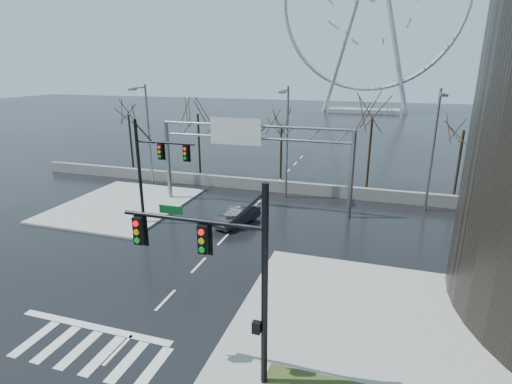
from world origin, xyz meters
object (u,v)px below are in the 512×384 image
at_px(signal_mast_near, 228,265).
at_px(sign_gantry, 249,148).
at_px(ferris_wheel, 372,5).
at_px(car, 237,216).
at_px(signal_mast_far, 152,163).

height_order(signal_mast_near, sign_gantry, signal_mast_near).
xyz_separation_m(ferris_wheel, car, (-5.06, -84.02, -25.44)).
bearing_deg(signal_mast_far, ferris_wheel, 82.80).
distance_m(sign_gantry, car, 6.01).
relative_size(signal_mast_near, sign_gantry, 0.49).
height_order(signal_mast_far, ferris_wheel, ferris_wheel).
xyz_separation_m(sign_gantry, ferris_wheel, (5.38, 80.04, 20.95)).
xyz_separation_m(signal_mast_far, sign_gantry, (5.49, 6.00, 0.35)).
bearing_deg(signal_mast_near, signal_mast_far, 130.26).
bearing_deg(ferris_wheel, sign_gantry, -93.84).
distance_m(signal_mast_far, ferris_wheel, 89.30).
height_order(signal_mast_near, ferris_wheel, ferris_wheel).
bearing_deg(signal_mast_near, car, 109.10).
xyz_separation_m(signal_mast_near, ferris_wheel, (-0.14, 99.04, 21.26)).
bearing_deg(car, signal_mast_near, -50.85).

